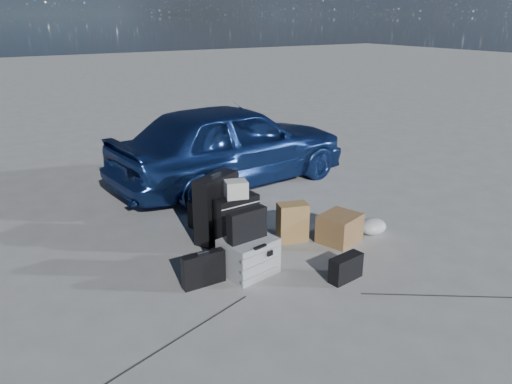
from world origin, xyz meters
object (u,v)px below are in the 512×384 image
(pelican_case, at_px, (248,256))
(suitcase_left, at_px, (217,208))
(car, at_px, (231,144))
(briefcase, at_px, (204,269))
(cardboard_box, at_px, (340,228))
(duffel_bag, at_px, (217,211))
(suitcase_right, at_px, (237,222))

(pelican_case, bearing_deg, suitcase_left, 72.16)
(car, height_order, briefcase, car)
(cardboard_box, bearing_deg, car, 90.45)
(duffel_bag, distance_m, cardboard_box, 1.47)
(pelican_case, height_order, duffel_bag, pelican_case)
(briefcase, height_order, suitcase_right, suitcase_right)
(car, xyz_separation_m, pelican_case, (-1.20, -2.46, -0.43))
(car, relative_size, duffel_bag, 5.52)
(car, distance_m, pelican_case, 2.77)
(pelican_case, xyz_separation_m, suitcase_left, (0.11, 0.86, 0.19))
(briefcase, distance_m, duffel_bag, 1.44)
(pelican_case, relative_size, duffel_bag, 0.75)
(suitcase_right, height_order, cardboard_box, suitcase_right)
(pelican_case, relative_size, suitcase_left, 0.66)
(pelican_case, distance_m, briefcase, 0.47)
(briefcase, distance_m, cardboard_box, 1.70)
(car, bearing_deg, duffel_bag, 138.15)
(briefcase, height_order, cardboard_box, briefcase)
(car, distance_m, duffel_bag, 1.58)
(suitcase_left, distance_m, cardboard_box, 1.37)
(car, height_order, cardboard_box, car)
(pelican_case, distance_m, duffel_bag, 1.27)
(suitcase_left, height_order, cardboard_box, suitcase_left)
(duffel_bag, bearing_deg, briefcase, -128.25)
(briefcase, relative_size, cardboard_box, 0.99)
(car, distance_m, suitcase_right, 2.17)
(car, xyz_separation_m, suitcase_left, (-1.09, -1.60, -0.24))
(car, relative_size, suitcase_right, 6.24)
(cardboard_box, bearing_deg, duffel_bag, 128.31)
(duffel_bag, height_order, cardboard_box, duffel_bag)
(pelican_case, relative_size, suitcase_right, 0.85)
(briefcase, xyz_separation_m, suitcase_right, (0.67, 0.54, 0.13))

